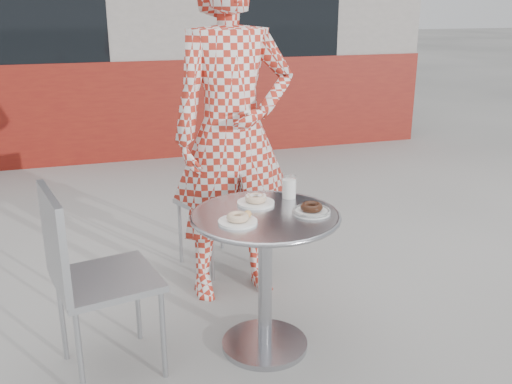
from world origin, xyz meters
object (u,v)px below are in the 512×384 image
object	(u,v)px
chair_left	(107,316)
plate_checker	(311,210)
plate_near	(238,219)
bistro_table	(265,248)
milk_cup	(289,188)
seated_person	(233,134)
chair_far	(218,227)
plate_far	(256,200)

from	to	relation	value
chair_left	plate_checker	bearing A→B (deg)	-107.45
plate_near	bistro_table	bearing A→B (deg)	25.14
plate_near	milk_cup	xyz separation A→B (m)	(0.32, 0.24, 0.03)
chair_left	milk_cup	xyz separation A→B (m)	(0.87, 0.13, 0.46)
chair_left	seated_person	distance (m)	1.11
chair_far	chair_left	world-z (taller)	chair_left
bistro_table	plate_far	size ratio (longest dim) A/B	3.92
chair_left	plate_far	xyz separation A→B (m)	(0.70, 0.09, 0.42)
chair_far	milk_cup	size ratio (longest dim) A/B	7.35
chair_left	plate_checker	world-z (taller)	chair_left
seated_person	plate_near	distance (m)	0.72
plate_far	plate_near	size ratio (longest dim) A/B	1.04
chair_left	milk_cup	bearing A→B (deg)	-93.31
chair_far	milk_cup	distance (m)	0.92
chair_far	milk_cup	world-z (taller)	chair_far
seated_person	plate_near	size ratio (longest dim) A/B	10.89
chair_far	plate_checker	world-z (taller)	chair_far
milk_cup	chair_far	bearing A→B (deg)	102.03
plate_far	milk_cup	world-z (taller)	milk_cup
chair_left	plate_far	size ratio (longest dim) A/B	4.97
seated_person	plate_far	xyz separation A→B (m)	(-0.02, -0.47, -0.21)
bistro_table	plate_near	bearing A→B (deg)	-154.86
chair_far	plate_far	distance (m)	0.92
milk_cup	plate_near	bearing A→B (deg)	-142.89
plate_checker	chair_left	bearing A→B (deg)	174.32
seated_person	plate_far	bearing A→B (deg)	-94.38
chair_far	plate_far	bearing A→B (deg)	65.36
bistro_table	plate_near	xyz separation A→B (m)	(-0.14, -0.07, 0.18)
bistro_table	plate_far	bearing A→B (deg)	90.51
plate_near	milk_cup	distance (m)	0.40
seated_person	plate_far	world-z (taller)	seated_person
chair_far	milk_cup	xyz separation A→B (m)	(0.16, -0.77, 0.47)
plate_near	plate_checker	world-z (taller)	same
seated_person	chair_far	bearing A→B (deg)	89.94
chair_left	milk_cup	size ratio (longest dim) A/B	7.86
seated_person	plate_near	world-z (taller)	seated_person
chair_left	plate_near	world-z (taller)	chair_left
chair_left	seated_person	size ratio (longest dim) A/B	0.47
plate_checker	milk_cup	distance (m)	0.22
bistro_table	plate_near	world-z (taller)	plate_near
chair_left	milk_cup	distance (m)	1.00
plate_near	plate_far	bearing A→B (deg)	55.30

